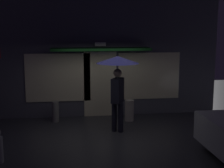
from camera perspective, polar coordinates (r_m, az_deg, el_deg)
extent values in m
plane|color=#2D2D33|center=(9.13, -0.66, -9.17)|extent=(18.00, 18.00, 0.00)
cube|color=#4C4C56|center=(11.01, -2.21, 5.31)|extent=(8.16, 0.30, 4.22)
cube|color=beige|center=(10.96, -2.09, -0.02)|extent=(1.10, 0.04, 2.20)
cube|color=beige|center=(10.88, -9.47, 1.11)|extent=(2.13, 0.04, 1.60)
cube|color=beige|center=(11.21, 6.52, 1.43)|extent=(2.13, 0.04, 1.60)
cube|color=white|center=(10.74, -2.09, 7.02)|extent=(0.36, 0.16, 0.12)
cube|color=#144C19|center=(10.50, -1.95, 6.14)|extent=(3.20, 0.70, 0.08)
cylinder|color=black|center=(9.44, 0.39, -5.76)|extent=(0.15, 0.15, 0.87)
cylinder|color=black|center=(9.38, 1.54, -5.88)|extent=(0.15, 0.15, 0.87)
cube|color=black|center=(9.23, 0.97, -1.13)|extent=(0.43, 0.52, 0.70)
cube|color=silver|center=(9.31, 1.61, -1.04)|extent=(0.08, 0.13, 0.56)
cube|color=#B28C19|center=(9.32, 1.61, -1.16)|extent=(0.05, 0.06, 0.45)
sphere|color=tan|center=(9.15, 0.98, 1.95)|extent=(0.24, 0.24, 0.24)
cylinder|color=slate|center=(9.15, 0.98, 1.99)|extent=(0.02, 0.02, 0.94)
cone|color=#14144C|center=(9.11, 0.99, 4.29)|extent=(1.20, 1.20, 0.20)
cylinder|color=black|center=(8.71, 17.89, -8.38)|extent=(0.64, 0.22, 0.64)
cylinder|color=#B2A899|center=(10.52, 3.08, -4.67)|extent=(0.29, 0.29, 0.69)
cylinder|color=slate|center=(10.55, -9.91, -4.82)|extent=(0.22, 0.22, 0.67)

